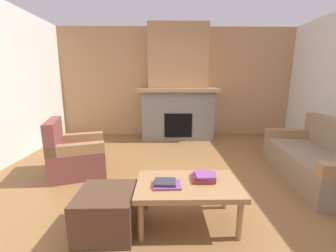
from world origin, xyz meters
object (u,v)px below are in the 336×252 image
(armchair, at_px, (75,155))
(ottoman, at_px, (107,211))
(coffee_table, at_px, (188,188))
(fireplace, at_px, (178,91))
(couch, at_px, (319,160))

(armchair, xyz_separation_m, ottoman, (0.82, -1.30, -0.09))
(armchair, xyz_separation_m, coffee_table, (1.60, -1.20, 0.08))
(fireplace, bearing_deg, couch, -51.19)
(couch, bearing_deg, fireplace, 128.81)
(fireplace, xyz_separation_m, ottoman, (-0.86, -3.42, -0.96))
(coffee_table, bearing_deg, armchair, 143.14)
(coffee_table, bearing_deg, ottoman, -172.29)
(fireplace, distance_m, ottoman, 3.65)
(couch, xyz_separation_m, armchair, (-3.59, 0.25, 0.01))
(fireplace, bearing_deg, armchair, -128.56)
(couch, xyz_separation_m, ottoman, (-2.77, -1.05, -0.09))
(coffee_table, bearing_deg, fireplace, 88.44)
(coffee_table, height_order, ottoman, coffee_table)
(armchair, bearing_deg, coffee_table, -36.86)
(couch, bearing_deg, ottoman, -159.25)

